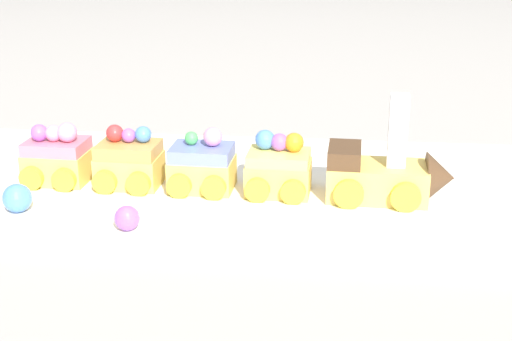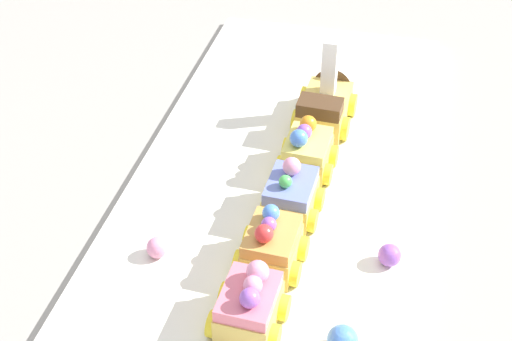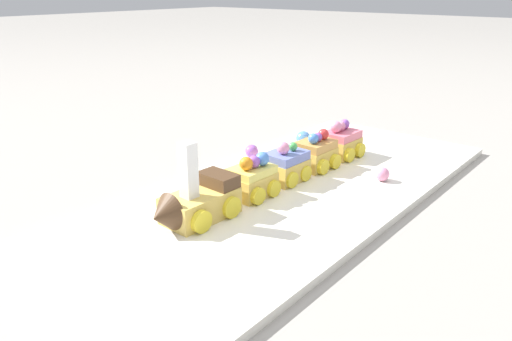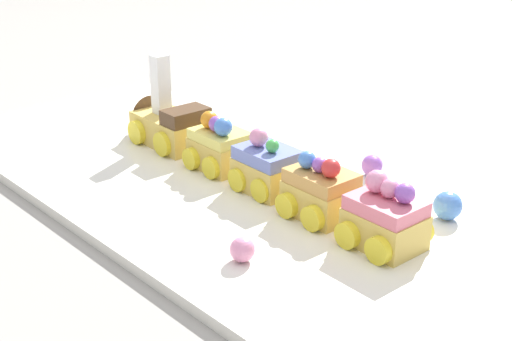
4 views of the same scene
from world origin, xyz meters
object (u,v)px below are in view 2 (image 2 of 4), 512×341
object	(u,v)px
cake_car_strawberry	(250,307)
gumball_purple	(390,255)
cake_train_locomotive	(326,101)
cake_car_blueberry	(291,197)
cake_car_caramel	(271,247)
gumball_blue	(343,340)
cake_car_lemon	(307,153)
gumball_pink	(157,247)

from	to	relation	value
cake_car_strawberry	gumball_purple	xyz separation A→B (m)	(0.11, -0.12, -0.01)
cake_train_locomotive	cake_car_blueberry	size ratio (longest dim) A/B	1.89
cake_car_caramel	gumball_blue	bearing A→B (deg)	-134.06
cake_car_lemon	cake_car_strawberry	distance (m)	0.25
cake_train_locomotive	cake_car_blueberry	bearing A→B (deg)	179.95
cake_car_lemon	cake_train_locomotive	bearing A→B (deg)	-0.34
cake_car_blueberry	gumball_blue	distance (m)	0.19
cake_train_locomotive	gumball_pink	size ratio (longest dim) A/B	5.72
cake_car_blueberry	cake_car_strawberry	distance (m)	0.16
cake_train_locomotive	cake_car_caramel	distance (m)	0.28
cake_car_caramel	gumball_pink	distance (m)	0.12
cake_train_locomotive	cake_car_strawberry	size ratio (longest dim) A/B	1.89
cake_train_locomotive	gumball_purple	xyz separation A→B (m)	(-0.25, -0.11, -0.01)
cake_train_locomotive	gumball_pink	bearing A→B (deg)	158.43
gumball_pink	cake_car_caramel	bearing A→B (deg)	-82.28
cake_car_lemon	gumball_purple	bearing A→B (deg)	-137.81
gumball_purple	cake_car_lemon	bearing A→B (deg)	40.17
gumball_pink	gumball_purple	size ratio (longest dim) A/B	0.95
cake_car_blueberry	gumball_blue	xyz separation A→B (m)	(-0.17, -0.08, -0.01)
cake_car_lemon	cake_car_blueberry	xyz separation A→B (m)	(-0.08, 0.00, -0.00)
cake_train_locomotive	cake_car_lemon	distance (m)	0.11
gumball_blue	gumball_pink	bearing A→B (deg)	70.08
cake_car_lemon	gumball_pink	size ratio (longest dim) A/B	3.02
cake_train_locomotive	cake_car_blueberry	xyz separation A→B (m)	(-0.20, 0.01, -0.00)
cake_car_blueberry	cake_car_caramel	world-z (taller)	cake_car_blueberry
cake_car_blueberry	gumball_blue	world-z (taller)	cake_car_blueberry
cake_car_lemon	cake_car_strawberry	bearing A→B (deg)	-179.74
gumball_pink	gumball_blue	size ratio (longest dim) A/B	0.79
cake_car_lemon	gumball_purple	size ratio (longest dim) A/B	2.88
gumball_purple	cake_car_blueberry	bearing A→B (deg)	66.06
cake_car_caramel	cake_train_locomotive	bearing A→B (deg)	-0.07
cake_car_strawberry	gumball_blue	world-z (taller)	cake_car_strawberry
cake_train_locomotive	gumball_pink	xyz separation A→B (m)	(-0.30, 0.13, -0.01)
cake_car_lemon	cake_car_caramel	distance (m)	0.16
cake_car_lemon	cake_car_strawberry	xyz separation A→B (m)	(-0.25, 0.01, 0.00)
cake_car_caramel	cake_car_strawberry	bearing A→B (deg)	-179.43
cake_train_locomotive	cake_car_caramel	world-z (taller)	cake_train_locomotive
cake_car_lemon	cake_car_blueberry	bearing A→B (deg)	-179.65
cake_car_lemon	gumball_blue	bearing A→B (deg)	-160.18
cake_car_blueberry	gumball_purple	distance (m)	0.13
cake_train_locomotive	gumball_purple	size ratio (longest dim) A/B	5.45
cake_car_strawberry	cake_car_lemon	bearing A→B (deg)	0.26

